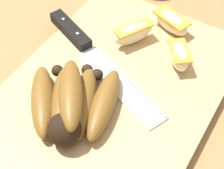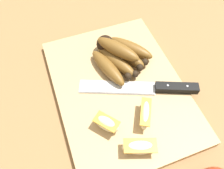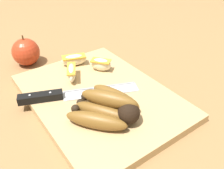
# 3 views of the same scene
# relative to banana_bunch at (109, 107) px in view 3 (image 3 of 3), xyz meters

# --- Properties ---
(ground_plane) EXTENTS (6.00, 6.00, 0.00)m
(ground_plane) POSITION_rel_banana_bunch_xyz_m (-0.07, 0.02, -0.04)
(ground_plane) COLOR olive
(cutting_board) EXTENTS (0.40, 0.30, 0.02)m
(cutting_board) POSITION_rel_banana_bunch_xyz_m (-0.08, 0.02, -0.03)
(cutting_board) COLOR tan
(cutting_board) RESTS_ON ground_plane
(banana_bunch) EXTENTS (0.16, 0.16, 0.06)m
(banana_bunch) POSITION_rel_banana_bunch_xyz_m (0.00, 0.00, 0.00)
(banana_bunch) COLOR black
(banana_bunch) RESTS_ON cutting_board
(chefs_knife) EXTENTS (0.13, 0.27, 0.02)m
(chefs_knife) POSITION_rel_banana_bunch_xyz_m (-0.11, -0.05, -0.02)
(chefs_knife) COLOR silver
(chefs_knife) RESTS_ON cutting_board
(apple_wedge_near) EXTENTS (0.06, 0.06, 0.04)m
(apple_wedge_near) POSITION_rel_banana_bunch_xyz_m (-0.16, 0.09, -0.00)
(apple_wedge_near) COLOR beige
(apple_wedge_near) RESTS_ON cutting_board
(apple_wedge_middle) EXTENTS (0.07, 0.05, 0.04)m
(apple_wedge_middle) POSITION_rel_banana_bunch_xyz_m (-0.17, 0.00, -0.00)
(apple_wedge_middle) COLOR beige
(apple_wedge_middle) RESTS_ON cutting_board
(apple_wedge_far) EXTENTS (0.05, 0.08, 0.03)m
(apple_wedge_far) POSITION_rel_banana_bunch_xyz_m (-0.23, 0.04, -0.01)
(apple_wedge_far) COLOR beige
(apple_wedge_far) RESTS_ON cutting_board
(whole_apple) EXTENTS (0.08, 0.08, 0.09)m
(whole_apple) POSITION_rel_banana_bunch_xyz_m (-0.35, -0.05, -0.00)
(whole_apple) COLOR #AD3319
(whole_apple) RESTS_ON ground_plane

